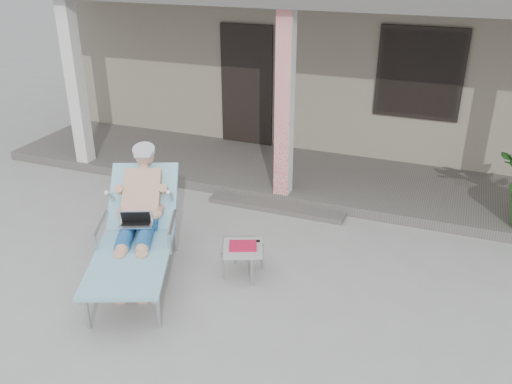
% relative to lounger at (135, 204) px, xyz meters
% --- Properties ---
extents(ground, '(60.00, 60.00, 0.00)m').
position_rel_lounger_xyz_m(ground, '(0.96, 0.20, -0.86)').
color(ground, '#9E9E99').
rests_on(ground, ground).
extents(house, '(10.40, 5.40, 3.30)m').
position_rel_lounger_xyz_m(house, '(0.96, 6.70, 0.81)').
color(house, gray).
rests_on(house, ground).
extents(porch_deck, '(10.00, 2.00, 0.15)m').
position_rel_lounger_xyz_m(porch_deck, '(0.96, 3.20, -0.78)').
color(porch_deck, '#605B56').
rests_on(porch_deck, ground).
extents(porch_step, '(2.00, 0.30, 0.07)m').
position_rel_lounger_xyz_m(porch_step, '(0.96, 2.05, -0.82)').
color(porch_step, '#605B56').
rests_on(porch_step, ground).
extents(lounger, '(1.52, 2.20, 1.39)m').
position_rel_lounger_xyz_m(lounger, '(0.00, 0.00, 0.00)').
color(lounger, '#B7B7BC').
rests_on(lounger, ground).
extents(side_table, '(0.58, 0.58, 0.40)m').
position_rel_lounger_xyz_m(side_table, '(1.16, 0.33, -0.52)').
color(side_table, '#A5A6A1').
rests_on(side_table, ground).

